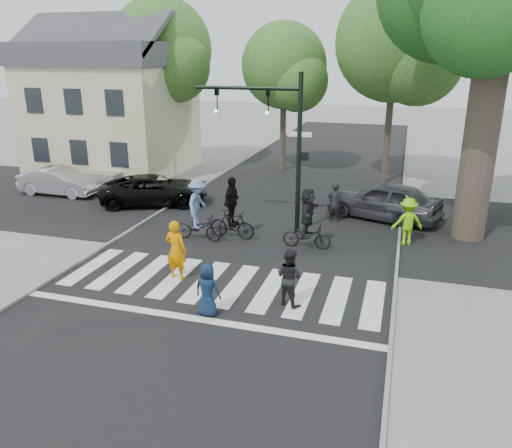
{
  "coord_description": "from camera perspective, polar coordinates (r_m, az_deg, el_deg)",
  "views": [
    {
      "loc": [
        4.95,
        -11.8,
        6.53
      ],
      "look_at": [
        0.5,
        3.0,
        1.3
      ],
      "focal_mm": 35.0,
      "sensor_mm": 36.0,
      "label": 1
    }
  ],
  "objects": [
    {
      "name": "road_cross",
      "position": [
        21.42,
        2.57,
        0.95
      ],
      "size": [
        70.0,
        10.0,
        0.01
      ],
      "primitive_type": "cube",
      "color": "black",
      "rests_on": "ground"
    },
    {
      "name": "bystander_dark",
      "position": [
        20.74,
        8.99,
        2.48
      ],
      "size": [
        0.6,
        0.4,
        1.64
      ],
      "primitive_type": "imported",
      "rotation": [
        0.0,
        0.0,
        3.15
      ],
      "color": "black",
      "rests_on": "ground"
    },
    {
      "name": "traffic_signal",
      "position": [
        18.76,
        2.43,
        10.62
      ],
      "size": [
        4.45,
        0.29,
        6.0
      ],
      "color": "black",
      "rests_on": "ground"
    },
    {
      "name": "cyclist_right",
      "position": [
        17.63,
        5.88,
        0.25
      ],
      "size": [
        1.73,
        1.62,
        2.2
      ],
      "color": "black",
      "rests_on": "ground"
    },
    {
      "name": "road_stem",
      "position": [
        18.69,
        0.3,
        -1.74
      ],
      "size": [
        10.0,
        70.0,
        0.01
      ],
      "primitive_type": "cube",
      "color": "black",
      "rests_on": "ground"
    },
    {
      "name": "bg_tree_0",
      "position": [
        33.5,
        -18.0,
        17.18
      ],
      "size": [
        5.46,
        5.2,
        8.97
      ],
      "color": "brown",
      "rests_on": "ground"
    },
    {
      "name": "pedestrian_child",
      "position": [
        13.2,
        -5.58,
        -7.48
      ],
      "size": [
        0.74,
        0.51,
        1.45
      ],
      "primitive_type": "imported",
      "rotation": [
        0.0,
        0.0,
        3.06
      ],
      "color": "#10233E",
      "rests_on": "ground"
    },
    {
      "name": "house",
      "position": [
        30.7,
        -16.15,
        12.88
      ],
      "size": [
        8.4,
        8.1,
        8.82
      ],
      "color": "beige",
      "rests_on": "ground"
    },
    {
      "name": "car_grey",
      "position": [
        21.45,
        14.4,
        2.61
      ],
      "size": [
        5.05,
        3.25,
        1.6
      ],
      "primitive_type": "imported",
      "rotation": [
        0.0,
        0.0,
        -1.88
      ],
      "color": "#34353B",
      "rests_on": "ground"
    },
    {
      "name": "curb_left",
      "position": [
        20.59,
        -13.3,
        -0.16
      ],
      "size": [
        0.1,
        70.0,
        0.1
      ],
      "primitive_type": "cube",
      "color": "gray",
      "rests_on": "ground"
    },
    {
      "name": "bg_tree_1",
      "position": [
        30.5,
        -10.41,
        18.64
      ],
      "size": [
        6.09,
        5.8,
        9.8
      ],
      "color": "brown",
      "rests_on": "ground"
    },
    {
      "name": "cyclist_left",
      "position": [
        18.45,
        -6.63,
        1.14
      ],
      "size": [
        1.83,
        1.19,
        2.32
      ],
      "color": "black",
      "rests_on": "ground"
    },
    {
      "name": "curb_right",
      "position": [
        18.0,
        15.93,
        -3.15
      ],
      "size": [
        0.1,
        70.0,
        0.1
      ],
      "primitive_type": "cube",
      "color": "gray",
      "rests_on": "ground"
    },
    {
      "name": "car_silver",
      "position": [
        26.41,
        -21.56,
        4.56
      ],
      "size": [
        4.08,
        1.45,
        1.34
      ],
      "primitive_type": "imported",
      "rotation": [
        0.0,
        0.0,
        1.56
      ],
      "color": "#AEAEB4",
      "rests_on": "ground"
    },
    {
      "name": "pedestrian_woman",
      "position": [
        15.34,
        -9.14,
        -2.93
      ],
      "size": [
        0.72,
        0.5,
        1.87
      ],
      "primitive_type": "imported",
      "rotation": [
        0.0,
        0.0,
        3.06
      ],
      "color": "orange",
      "rests_on": "ground"
    },
    {
      "name": "crosswalk",
      "position": [
        14.91,
        -4.47,
        -7.3
      ],
      "size": [
        10.0,
        3.85,
        0.01
      ],
      "color": "silver",
      "rests_on": "ground"
    },
    {
      "name": "ground",
      "position": [
        14.36,
        -5.42,
        -8.43
      ],
      "size": [
        120.0,
        120.0,
        0.0
      ],
      "primitive_type": "plane",
      "color": "gray",
      "rests_on": "ground"
    },
    {
      "name": "cyclist_mid",
      "position": [
        18.57,
        -2.77,
        1.23
      ],
      "size": [
        1.84,
        1.13,
        2.35
      ],
      "color": "black",
      "rests_on": "ground"
    },
    {
      "name": "bg_tree_3",
      "position": [
        27.08,
        16.27,
        18.88
      ],
      "size": [
        6.3,
        6.0,
        10.2
      ],
      "color": "brown",
      "rests_on": "ground"
    },
    {
      "name": "car_suv",
      "position": [
        23.41,
        -11.55,
        3.83
      ],
      "size": [
        5.35,
        3.87,
        1.35
      ],
      "primitive_type": "imported",
      "rotation": [
        0.0,
        0.0,
        1.95
      ],
      "color": "black",
      "rests_on": "ground"
    },
    {
      "name": "bystander_hivis",
      "position": [
        18.72,
        16.92,
        0.27
      ],
      "size": [
        1.29,
        1.02,
        1.74
      ],
      "primitive_type": "imported",
      "rotation": [
        0.0,
        0.0,
        3.52
      ],
      "color": "#76CE0D",
      "rests_on": "ground"
    },
    {
      "name": "pedestrian_adult",
      "position": [
        13.67,
        3.81,
        -6.07
      ],
      "size": [
        0.97,
        0.88,
        1.62
      ],
      "primitive_type": "imported",
      "rotation": [
        0.0,
        0.0,
        2.73
      ],
      "color": "black",
      "rests_on": "ground"
    },
    {
      "name": "bg_tree_2",
      "position": [
        29.21,
        3.62,
        17.19
      ],
      "size": [
        5.04,
        4.8,
        8.4
      ],
      "color": "brown",
      "rests_on": "ground"
    }
  ]
}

